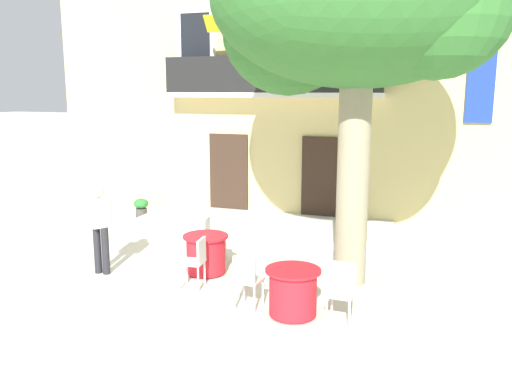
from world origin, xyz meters
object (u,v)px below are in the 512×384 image
Objects in this scene: cafe_table_middle at (206,254)px; pedestrian_near_entrance at (100,224)px; cafe_chair_middle_1 at (212,236)px; plane_tree at (355,5)px; ground_planter_left at (141,207)px; cafe_chair_near_tree_1 at (342,288)px; cafe_chair_middle_0 at (196,259)px; cafe_chair_near_tree_0 at (247,278)px; cafe_table_near_tree at (293,292)px.

cafe_table_middle is 0.51× the size of pedestrian_near_entrance.
plane_tree is at bearing -4.39° from cafe_chair_middle_1.
cafe_chair_near_tree_1 is at bearing -36.50° from ground_planter_left.
cafe_table_middle is 0.95× the size of cafe_chair_middle_1.
pedestrian_near_entrance reaches higher than cafe_chair_middle_0.
cafe_table_middle is at bearing 134.91° from cafe_chair_near_tree_0.
ground_planter_left is (-6.32, 4.68, -0.21)m from cafe_chair_near_tree_1.
pedestrian_near_entrance reaches higher than cafe_table_middle.
plane_tree is 3.82× the size of pedestrian_near_entrance.
pedestrian_near_entrance is at bearing -140.90° from cafe_chair_middle_1.
cafe_chair_near_tree_1 reaches higher than ground_planter_left.
ground_planter_left is (-3.64, 4.14, -0.21)m from cafe_chair_middle_0.
cafe_chair_middle_0 is at bearing -152.87° from plane_tree.
ground_planter_left is at bearing 111.58° from pedestrian_near_entrance.
cafe_table_near_tree reaches higher than ground_planter_left.
pedestrian_near_entrance is at bearing 170.32° from cafe_table_near_tree.
pedestrian_near_entrance is (-4.48, -1.16, -3.91)m from plane_tree.
cafe_chair_middle_1 reaches higher than cafe_table_near_tree.
cafe_chair_near_tree_0 reaches higher than cafe_table_middle.
cafe_chair_middle_1 is at bearing 104.96° from cafe_table_middle.
cafe_table_middle is 0.77m from cafe_chair_middle_1.
ground_planter_left is (-6.08, 2.89, -4.55)m from plane_tree.
pedestrian_near_entrance is (-1.69, -1.37, 0.44)m from cafe_chair_middle_1.
cafe_chair_middle_1 reaches higher than ground_planter_left.
cafe_chair_middle_1 is at bearing 138.00° from cafe_table_near_tree.
cafe_table_near_tree is at bearing -32.41° from cafe_table_middle.
cafe_chair_near_tree_0 is 1.00× the size of cafe_chair_middle_0.
cafe_table_middle is at bearing 18.91° from pedestrian_near_entrance.
cafe_chair_middle_1 is 4.25m from ground_planter_left.
cafe_chair_near_tree_0 is at bearing -44.52° from ground_planter_left.
cafe_table_near_tree is 0.95× the size of cafe_chair_near_tree_1.
cafe_chair_near_tree_1 is at bearing -7.61° from pedestrian_near_entrance.
ground_planter_left is at bearing 139.69° from cafe_table_near_tree.
plane_tree is 7.18× the size of cafe_chair_near_tree_1.
cafe_table_middle is at bearing -44.30° from ground_planter_left.
cafe_table_middle is 1.52× the size of ground_planter_left.
cafe_table_near_tree and cafe_table_middle have the same top height.
cafe_chair_near_tree_1 is (0.75, 0.05, 0.14)m from cafe_table_near_tree.
cafe_chair_middle_1 is at bearing 126.47° from cafe_chair_near_tree_0.
plane_tree is 7.18× the size of cafe_chair_near_tree_0.
cafe_table_near_tree is (-0.51, -1.84, -4.48)m from plane_tree.
cafe_chair_middle_0 and cafe_chair_middle_1 have the same top height.
cafe_chair_near_tree_0 is 1.05× the size of cafe_table_middle.
cafe_chair_near_tree_1 is 3.63m from cafe_chair_middle_1.
cafe_chair_middle_0 is (-1.93, 0.58, 0.14)m from cafe_table_near_tree.
cafe_table_middle is (-2.08, 1.32, 0.00)m from cafe_table_near_tree.
cafe_chair_middle_1 is (-2.79, 0.21, -4.35)m from plane_tree.
ground_planter_left is (-5.57, 4.73, -0.07)m from cafe_table_near_tree.
plane_tree reaches higher than pedestrian_near_entrance.
cafe_chair_middle_1 is 2.22m from pedestrian_near_entrance.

